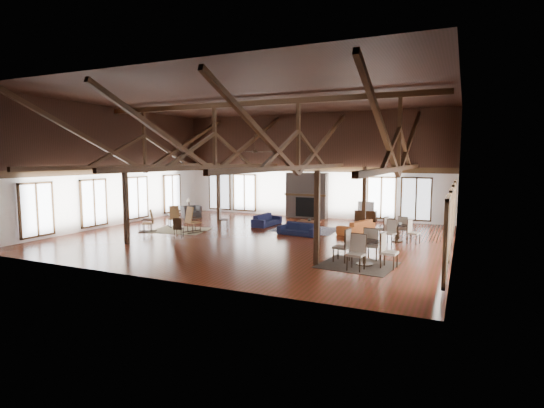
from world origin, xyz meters
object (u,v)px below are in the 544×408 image
at_px(sofa_navy_front, 298,229).
at_px(cafe_table_far, 397,230).
at_px(sofa_navy_left, 267,220).
at_px(cafe_table_near, 365,248).
at_px(tv_console, 366,216).
at_px(armchair, 191,212).
at_px(coffee_table, 309,222).
at_px(sofa_orange, 356,227).

distance_m(sofa_navy_front, cafe_table_far, 4.28).
height_order(sofa_navy_front, cafe_table_far, cafe_table_far).
bearing_deg(sofa_navy_left, cafe_table_far, -99.19).
bearing_deg(cafe_table_near, tv_console, 101.78).
bearing_deg(sofa_navy_left, tv_console, -45.59).
relative_size(armchair, cafe_table_far, 0.56).
height_order(sofa_navy_front, armchair, armchair).
bearing_deg(tv_console, coffee_table, -115.51).
bearing_deg(sofa_orange, sofa_navy_front, -35.81).
distance_m(sofa_navy_left, coffee_table, 2.43).
height_order(armchair, cafe_table_far, cafe_table_far).
bearing_deg(sofa_orange, tv_console, -155.00).
relative_size(sofa_navy_front, cafe_table_near, 0.87).
height_order(coffee_table, cafe_table_far, cafe_table_far).
relative_size(sofa_orange, tv_console, 1.77).
distance_m(cafe_table_far, tv_console, 5.77).
distance_m(sofa_navy_front, cafe_table_near, 5.66).
distance_m(sofa_orange, cafe_table_near, 5.93).
height_order(sofa_orange, coffee_table, sofa_orange).
height_order(sofa_navy_front, sofa_navy_left, sofa_navy_left).
bearing_deg(cafe_table_far, cafe_table_near, -95.18).
xyz_separation_m(sofa_navy_front, cafe_table_far, (4.26, 0.29, 0.21)).
bearing_deg(cafe_table_far, sofa_navy_left, 166.57).
height_order(sofa_navy_left, sofa_orange, sofa_orange).
height_order(sofa_navy_front, coffee_table, sofa_navy_front).
bearing_deg(tv_console, sofa_navy_front, -108.47).
relative_size(sofa_orange, coffee_table, 1.80).
bearing_deg(sofa_navy_front, sofa_navy_left, 150.85).
bearing_deg(sofa_navy_front, sofa_orange, 43.48).
distance_m(sofa_navy_left, armchair, 5.16).
distance_m(sofa_orange, cafe_table_far, 2.39).
relative_size(sofa_navy_front, armchair, 1.75).
distance_m(sofa_orange, tv_console, 3.98).
xyz_separation_m(sofa_orange, cafe_table_near, (1.62, -5.70, 0.25)).
bearing_deg(coffee_table, armchair, 179.94).
bearing_deg(cafe_table_far, sofa_orange, 147.69).
bearing_deg(armchair, sofa_navy_front, -69.85).
relative_size(sofa_navy_left, cafe_table_far, 1.03).
relative_size(sofa_orange, cafe_table_far, 1.08).
distance_m(sofa_navy_front, sofa_orange, 2.74).
relative_size(coffee_table, cafe_table_far, 0.60).
relative_size(sofa_navy_left, cafe_table_near, 0.91).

